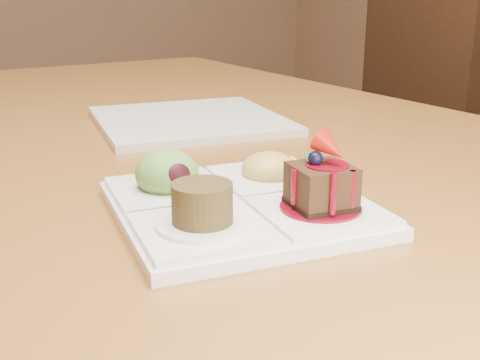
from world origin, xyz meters
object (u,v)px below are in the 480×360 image
second_plate (190,120)px  dining_table (183,182)px  sampler_plate (237,196)px  chair_right (373,135)px

second_plate → dining_table: bearing=-124.8°
sampler_plate → second_plate: 0.40m
dining_table → chair_right: size_ratio=1.71×
dining_table → second_plate: size_ratio=6.46×
dining_table → sampler_plate: 0.32m
sampler_plate → dining_table: bearing=83.4°
chair_right → sampler_plate: (-0.80, -0.62, 0.17)m
dining_table → chair_right: (0.70, 0.32, -0.09)m
sampler_plate → second_plate: sampler_plate is taller
second_plate → sampler_plate: bearing=-111.1°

